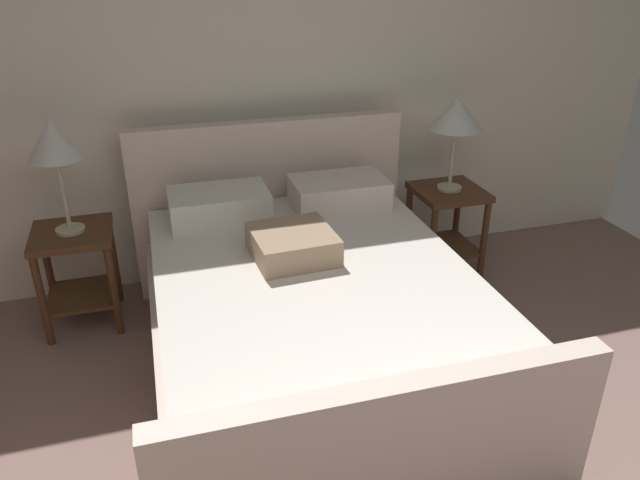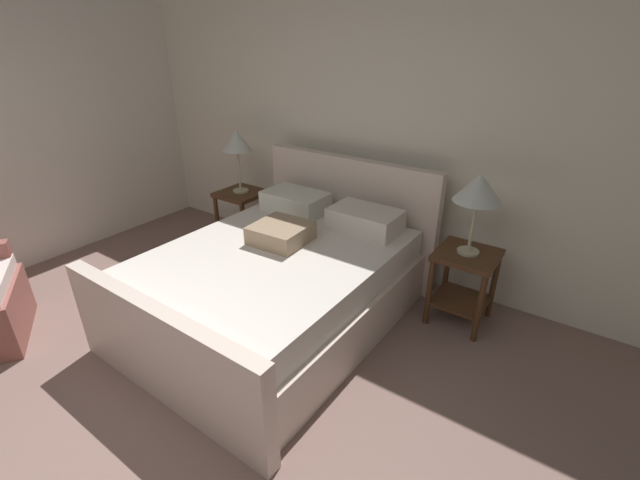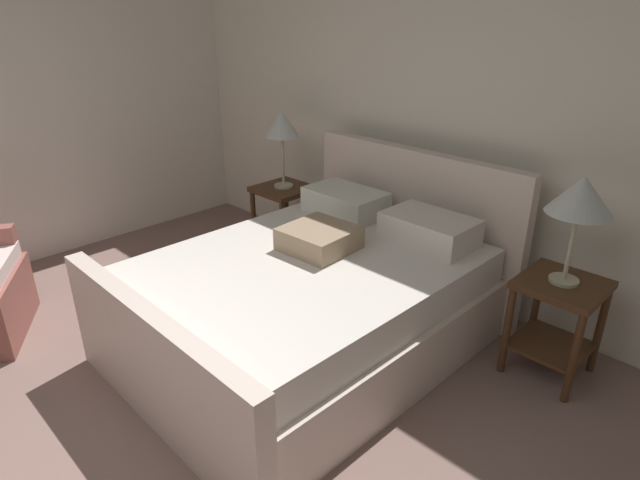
% 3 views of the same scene
% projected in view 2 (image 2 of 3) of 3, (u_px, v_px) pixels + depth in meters
% --- Properties ---
extents(wall_back, '(5.56, 0.12, 2.69)m').
position_uv_depth(wall_back, '(380.00, 126.00, 3.72)').
color(wall_back, silver).
rests_on(wall_back, ground).
extents(bed, '(1.74, 2.19, 1.10)m').
position_uv_depth(bed, '(281.00, 279.00, 3.31)').
color(bed, beige).
rests_on(bed, ground).
extents(nightstand_right, '(0.44, 0.44, 0.60)m').
position_uv_depth(nightstand_right, '(464.00, 276.00, 3.25)').
color(nightstand_right, '#492D19').
rests_on(nightstand_right, ground).
extents(table_lamp_right, '(0.34, 0.34, 0.61)m').
position_uv_depth(table_lamp_right, '(479.00, 189.00, 2.94)').
color(table_lamp_right, '#B7B293').
rests_on(table_lamp_right, nightstand_right).
extents(nightstand_left, '(0.44, 0.44, 0.60)m').
position_uv_depth(nightstand_left, '(242.00, 209.00, 4.48)').
color(nightstand_left, '#492D19').
rests_on(nightstand_left, ground).
extents(table_lamp_left, '(0.29, 0.29, 0.64)m').
position_uv_depth(table_lamp_left, '(237.00, 142.00, 4.17)').
color(table_lamp_left, '#B7B293').
rests_on(table_lamp_left, nightstand_left).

